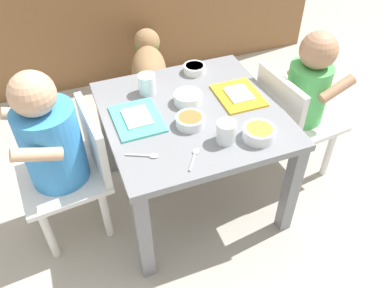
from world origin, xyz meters
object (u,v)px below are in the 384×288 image
(cereal_bowl_left_side, at_px, (190,120))
(seated_child_left, at_px, (55,144))
(water_cup_right, at_px, (226,133))
(spoon_by_right_tray, at_px, (194,157))
(food_tray_right, at_px, (239,95))
(dining_table, at_px, (192,127))
(veggie_bowl_near, at_px, (195,68))
(veggie_bowl_far, at_px, (259,133))
(seated_child_right, at_px, (305,93))
(water_cup_left, at_px, (147,85))
(dog, at_px, (149,66))
(cereal_bowl_right_side, at_px, (188,98))
(spoon_by_left_tray, at_px, (145,156))
(food_tray_left, at_px, (137,118))

(cereal_bowl_left_side, bearing_deg, seated_child_left, 168.37)
(water_cup_right, bearing_deg, spoon_by_right_tray, -163.16)
(food_tray_right, bearing_deg, dining_table, -173.49)
(seated_child_left, height_order, veggie_bowl_near, seated_child_left)
(food_tray_right, bearing_deg, veggie_bowl_far, -100.61)
(seated_child_right, relative_size, water_cup_left, 8.83)
(seated_child_left, relative_size, dog, 1.44)
(cereal_bowl_left_side, bearing_deg, dining_table, 64.38)
(dining_table, xyz_separation_m, seated_child_left, (-0.46, 0.02, 0.05))
(dining_table, relative_size, cereal_bowl_right_side, 6.15)
(dog, xyz_separation_m, food_tray_right, (0.15, -0.67, 0.22))
(dining_table, height_order, veggie_bowl_far, veggie_bowl_far)
(veggie_bowl_near, height_order, spoon_by_right_tray, veggie_bowl_near)
(water_cup_left, xyz_separation_m, spoon_by_right_tray, (0.03, -0.38, -0.03))
(dining_table, height_order, cereal_bowl_right_side, cereal_bowl_right_side)
(cereal_bowl_right_side, height_order, spoon_by_right_tray, cereal_bowl_right_side)
(water_cup_right, height_order, cereal_bowl_left_side, water_cup_right)
(food_tray_right, bearing_deg, dog, 102.68)
(seated_child_right, xyz_separation_m, veggie_bowl_near, (-0.36, 0.23, 0.05))
(seated_child_left, relative_size, spoon_by_left_tray, 7.10)
(water_cup_left, bearing_deg, water_cup_right, -65.91)
(seated_child_left, height_order, dog, seated_child_left)
(seated_child_left, distance_m, water_cup_left, 0.38)
(dog, bearing_deg, veggie_bowl_near, -82.17)
(water_cup_right, bearing_deg, cereal_bowl_right_side, 99.40)
(veggie_bowl_near, height_order, spoon_by_left_tray, veggie_bowl_near)
(cereal_bowl_left_side, bearing_deg, water_cup_left, 108.68)
(seated_child_right, height_order, spoon_by_right_tray, seated_child_right)
(dining_table, xyz_separation_m, food_tray_left, (-0.19, 0.02, 0.07))
(seated_child_right, xyz_separation_m, cereal_bowl_right_side, (-0.45, 0.06, 0.06))
(water_cup_right, bearing_deg, food_tray_right, 54.32)
(food_tray_left, bearing_deg, seated_child_left, -179.99)
(spoon_by_right_tray, bearing_deg, dining_table, 70.40)
(dog, height_order, cereal_bowl_right_side, cereal_bowl_right_side)
(cereal_bowl_left_side, distance_m, cereal_bowl_right_side, 0.12)
(food_tray_right, distance_m, cereal_bowl_left_side, 0.24)
(water_cup_right, height_order, veggie_bowl_near, water_cup_right)
(food_tray_right, bearing_deg, seated_child_left, -179.99)
(dining_table, distance_m, veggie_bowl_far, 0.27)
(water_cup_left, relative_size, cereal_bowl_left_side, 0.76)
(seated_child_right, xyz_separation_m, food_tray_right, (-0.27, 0.02, 0.04))
(seated_child_right, bearing_deg, dining_table, 179.55)
(food_tray_right, xyz_separation_m, cereal_bowl_right_side, (-0.18, 0.03, 0.01))
(cereal_bowl_right_side, relative_size, veggie_bowl_far, 0.96)
(spoon_by_left_tray, bearing_deg, food_tray_right, 24.25)
(veggie_bowl_near, distance_m, spoon_by_right_tray, 0.48)
(seated_child_right, xyz_separation_m, cereal_bowl_left_side, (-0.49, -0.06, 0.05))
(cereal_bowl_left_side, bearing_deg, cereal_bowl_right_side, 72.64)
(dog, relative_size, food_tray_left, 2.37)
(veggie_bowl_near, relative_size, veggie_bowl_far, 0.83)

